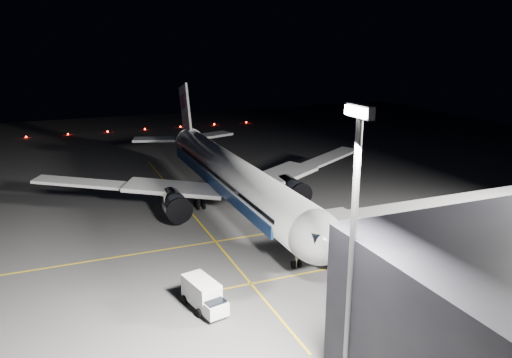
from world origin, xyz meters
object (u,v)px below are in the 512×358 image
object	(u,v)px
floodlight_mast_south	(353,234)
service_truck	(204,295)
safety_cone_a	(290,190)
safety_cone_c	(292,185)
baggage_tug	(287,201)
jet_bridge	(439,212)
safety_cone_b	(313,205)
airliner	(231,175)

from	to	relation	value
floodlight_mast_south	service_truck	size ratio (longest dim) A/B	3.56
service_truck	safety_cone_a	bearing A→B (deg)	129.38
safety_cone_c	service_truck	bearing A→B (deg)	-37.65
baggage_tug	safety_cone_a	world-z (taller)	baggage_tug
jet_bridge	baggage_tug	size ratio (longest dim) A/B	11.66
safety_cone_b	safety_cone_c	bearing A→B (deg)	169.99
floodlight_mast_south	jet_bridge	bearing A→B (deg)	126.79
floodlight_mast_south	safety_cone_c	world-z (taller)	floodlight_mast_south
baggage_tug	safety_cone_c	size ratio (longest dim) A/B	4.99
floodlight_mast_south	baggage_tug	world-z (taller)	floodlight_mast_south
safety_cone_c	safety_cone_a	bearing A→B (deg)	-31.96
jet_bridge	safety_cone_c	world-z (taller)	jet_bridge
jet_bridge	service_truck	bearing A→B (deg)	-84.33
baggage_tug	floodlight_mast_south	bearing A→B (deg)	-28.51
airliner	safety_cone_c	distance (m)	15.98
service_truck	floodlight_mast_south	bearing A→B (deg)	8.77
service_truck	baggage_tug	distance (m)	30.80
jet_bridge	service_truck	xyz separation A→B (m)	(2.97, -29.93, -3.08)
safety_cone_a	floodlight_mast_south	bearing A→B (deg)	-21.60
floodlight_mast_south	safety_cone_a	xyz separation A→B (m)	(-45.49, 18.01, -12.09)
airliner	floodlight_mast_south	world-z (taller)	floodlight_mast_south
service_truck	safety_cone_a	distance (m)	38.72
safety_cone_b	safety_cone_a	bearing A→B (deg)	177.56
airliner	safety_cone_c	bearing A→B (deg)	117.05
safety_cone_a	safety_cone_c	bearing A→B (deg)	148.04
service_truck	safety_cone_c	world-z (taller)	service_truck
service_truck	safety_cone_b	xyz separation A→B (m)	(-22.09, 23.51, -1.16)
baggage_tug	safety_cone_c	distance (m)	10.98
jet_bridge	floodlight_mast_south	xyz separation A→B (m)	(18.00, -24.07, 7.79)
floodlight_mast_south	safety_cone_b	bearing A→B (deg)	154.57
safety_cone_c	safety_cone_b	bearing A→B (deg)	-10.01
jet_bridge	safety_cone_a	bearing A→B (deg)	-167.57
service_truck	baggage_tug	bearing A→B (deg)	127.28
service_truck	safety_cone_c	bearing A→B (deg)	129.81
safety_cone_b	safety_cone_c	xyz separation A→B (m)	(-10.88, 1.92, -0.05)
safety_cone_b	floodlight_mast_south	bearing A→B (deg)	-25.43
floodlight_mast_south	safety_cone_c	xyz separation A→B (m)	(-48.00, 19.57, -12.08)
airliner	floodlight_mast_south	bearing A→B (deg)	-8.33
baggage_tug	safety_cone_a	size ratio (longest dim) A/B	5.31
floodlight_mast_south	airliner	bearing A→B (deg)	171.67
airliner	jet_bridge	bearing A→B (deg)	38.04
airliner	safety_cone_b	world-z (taller)	airliner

